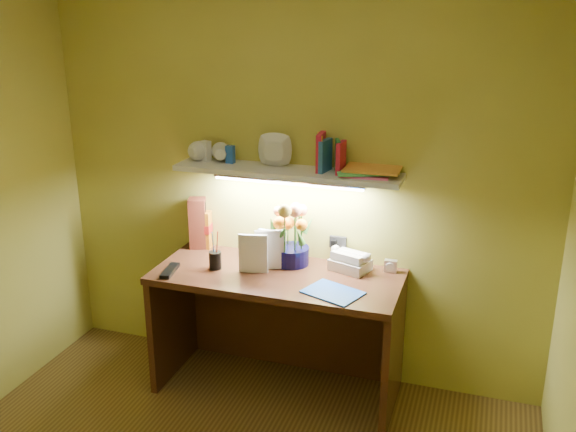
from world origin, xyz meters
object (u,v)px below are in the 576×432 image
object	(u,v)px
flower_bouquet	(292,235)
whisky_bottle	(204,225)
desk_clock	(391,266)
desk	(277,333)
telephone	(350,260)

from	to	relation	value
flower_bouquet	whisky_bottle	distance (m)	0.60
flower_bouquet	desk_clock	bearing A→B (deg)	6.24
desk	desk_clock	bearing A→B (deg)	20.79
telephone	whisky_bottle	size ratio (longest dim) A/B	0.71
flower_bouquet	telephone	xyz separation A→B (m)	(0.35, 0.02, -0.12)
telephone	desk_clock	distance (m)	0.23
telephone	desk	bearing A→B (deg)	-135.76
flower_bouquet	whisky_bottle	xyz separation A→B (m)	(-0.59, 0.08, -0.03)
desk	whisky_bottle	xyz separation A→B (m)	(-0.56, 0.25, 0.52)
flower_bouquet	desk	bearing A→B (deg)	-101.06
telephone	whisky_bottle	xyz separation A→B (m)	(-0.94, 0.06, 0.09)
desk	desk_clock	world-z (taller)	desk_clock
telephone	desk_clock	world-z (taller)	telephone
desk	telephone	size ratio (longest dim) A/B	6.66
whisky_bottle	desk	bearing A→B (deg)	-23.64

